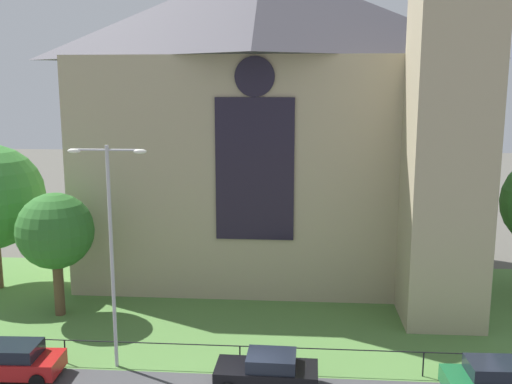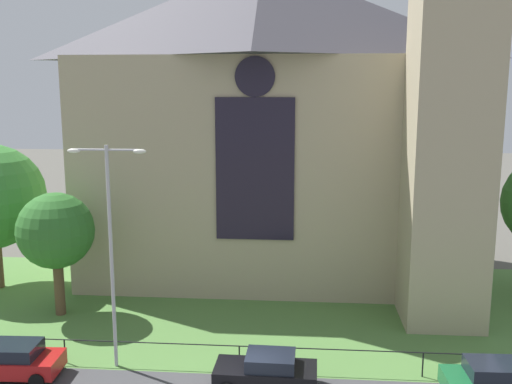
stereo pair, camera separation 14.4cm
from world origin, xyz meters
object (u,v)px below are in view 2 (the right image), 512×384
object	(u,v)px
streetlamp_near	(110,233)
parked_car_green	(496,381)
church_building	(274,118)
parked_car_black	(267,371)
tree_left_near	(56,231)
parked_car_red	(12,361)

from	to	relation	value
streetlamp_near	parked_car_green	bearing A→B (deg)	-5.05
church_building	parked_car_black	distance (m)	17.96
parked_car_black	parked_car_green	distance (m)	9.15
church_building	streetlamp_near	bearing A→B (deg)	-114.42
church_building	tree_left_near	world-z (taller)	church_building
tree_left_near	parked_car_green	size ratio (longest dim) A/B	1.59
parked_car_red	parked_car_black	world-z (taller)	same
streetlamp_near	parked_car_black	xyz separation A→B (m)	(6.81, -1.38, -5.38)
streetlamp_near	parked_car_red	size ratio (longest dim) A/B	2.31
parked_car_red	parked_car_black	xyz separation A→B (m)	(10.91, -0.04, 0.00)
tree_left_near	parked_car_green	world-z (taller)	tree_left_near
parked_car_green	streetlamp_near	bearing A→B (deg)	173.21
streetlamp_near	tree_left_near	bearing A→B (deg)	131.62
tree_left_near	parked_car_green	bearing A→B (deg)	-18.43
parked_car_green	parked_car_red	bearing A→B (deg)	178.06
parked_car_black	parked_car_green	world-z (taller)	same
tree_left_near	parked_car_black	xyz separation A→B (m)	(11.75, -6.94, -3.92)
tree_left_near	streetlamp_near	size ratio (longest dim) A/B	0.68
church_building	streetlamp_near	distance (m)	15.74
parked_car_red	parked_car_black	size ratio (longest dim) A/B	1.01
parked_car_red	parked_car_green	world-z (taller)	same
tree_left_near	parked_car_red	distance (m)	7.97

